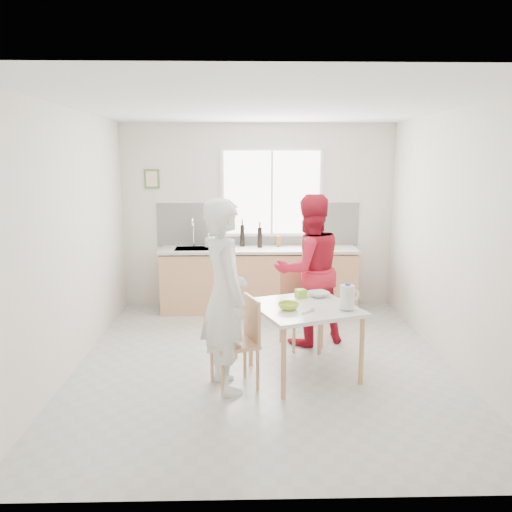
% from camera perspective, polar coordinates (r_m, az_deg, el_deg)
% --- Properties ---
extents(ground, '(4.50, 4.50, 0.00)m').
position_cam_1_polar(ground, '(5.58, 0.90, -11.99)').
color(ground, '#B7B7B2').
rests_on(ground, ground).
extents(room_shell, '(4.50, 4.50, 4.50)m').
position_cam_1_polar(room_shell, '(5.16, 0.95, 5.08)').
color(room_shell, silver).
rests_on(room_shell, ground).
extents(window, '(1.50, 0.06, 1.30)m').
position_cam_1_polar(window, '(7.39, 1.82, 7.26)').
color(window, white).
rests_on(window, room_shell).
extents(backsplash, '(3.00, 0.02, 0.65)m').
position_cam_1_polar(backsplash, '(7.44, 0.25, 3.61)').
color(backsplash, white).
rests_on(backsplash, room_shell).
extents(picture_frame, '(0.22, 0.03, 0.28)m').
position_cam_1_polar(picture_frame, '(7.49, -11.82, 8.62)').
color(picture_frame, '#507C38').
rests_on(picture_frame, room_shell).
extents(kitchen_counter, '(2.84, 0.64, 1.37)m').
position_cam_1_polar(kitchen_counter, '(7.30, 0.27, -2.98)').
color(kitchen_counter, tan).
rests_on(kitchen_counter, ground).
extents(dining_table, '(1.22, 1.22, 0.73)m').
position_cam_1_polar(dining_table, '(5.07, 5.53, -6.50)').
color(dining_table, white).
rests_on(dining_table, ground).
extents(chair_left, '(0.52, 0.52, 0.88)m').
position_cam_1_polar(chair_left, '(4.87, -1.78, -9.34)').
color(chair_left, tan).
rests_on(chair_left, ground).
extents(chair_far, '(0.54, 0.54, 0.91)m').
position_cam_1_polar(chair_far, '(5.97, 4.91, -5.36)').
color(chair_far, tan).
rests_on(chair_far, ground).
extents(person_white, '(0.64, 0.78, 1.83)m').
position_cam_1_polar(person_white, '(4.69, -3.61, -4.60)').
color(person_white, white).
rests_on(person_white, ground).
extents(person_red, '(1.05, 0.94, 1.79)m').
position_cam_1_polar(person_red, '(5.92, 6.07, -1.60)').
color(person_red, red).
rests_on(person_red, ground).
extents(bowl_green, '(0.27, 0.27, 0.06)m').
position_cam_1_polar(bowl_green, '(4.92, 3.73, -5.74)').
color(bowl_green, '#A8D431').
rests_on(bowl_green, dining_table).
extents(bowl_white, '(0.28, 0.28, 0.05)m').
position_cam_1_polar(bowl_white, '(5.39, 7.18, -4.35)').
color(bowl_white, silver).
rests_on(bowl_white, dining_table).
extents(milk_jug, '(0.20, 0.14, 0.25)m').
position_cam_1_polar(milk_jug, '(4.94, 10.43, -4.58)').
color(milk_jug, white).
rests_on(milk_jug, dining_table).
extents(green_box, '(0.13, 0.13, 0.09)m').
position_cam_1_polar(green_box, '(5.32, 5.14, -4.31)').
color(green_box, '#92D030').
rests_on(green_box, dining_table).
extents(spoon, '(0.13, 0.11, 0.01)m').
position_cam_1_polar(spoon, '(4.83, 5.89, -6.36)').
color(spoon, '#A5A5AA').
rests_on(spoon, dining_table).
extents(cutting_board, '(0.38, 0.30, 0.01)m').
position_cam_1_polar(cutting_board, '(7.25, 8.08, 0.92)').
color(cutting_board, '#80CB2F').
rests_on(cutting_board, kitchen_counter).
extents(wine_bottle_a, '(0.07, 0.07, 0.32)m').
position_cam_1_polar(wine_bottle_a, '(7.33, -1.58, 2.36)').
color(wine_bottle_a, black).
rests_on(wine_bottle_a, kitchen_counter).
extents(wine_bottle_b, '(0.07, 0.07, 0.30)m').
position_cam_1_polar(wine_bottle_b, '(7.22, 0.44, 2.15)').
color(wine_bottle_b, black).
rests_on(wine_bottle_b, kitchen_counter).
extents(jar_amber, '(0.06, 0.06, 0.16)m').
position_cam_1_polar(jar_amber, '(7.31, 2.60, 1.69)').
color(jar_amber, '#955C20').
rests_on(jar_amber, kitchen_counter).
extents(soap_bottle, '(0.11, 0.12, 0.21)m').
position_cam_1_polar(soap_bottle, '(7.31, -5.43, 1.84)').
color(soap_bottle, '#999999').
rests_on(soap_bottle, kitchen_counter).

